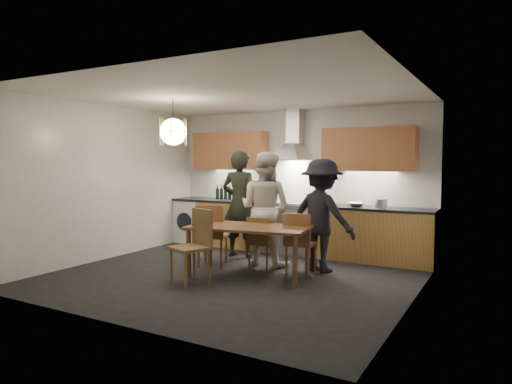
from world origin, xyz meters
The scene contains 17 objects.
ground centered at (0.00, 0.00, 0.00)m, with size 5.00×5.00×0.00m, color black.
room_shell centered at (0.00, 0.00, 1.71)m, with size 5.02×4.52×2.61m.
counter_run centered at (0.02, 1.95, 0.45)m, with size 5.00×0.62×0.90m.
range_stove centered at (0.00, 1.94, 0.44)m, with size 0.90×0.60×0.92m.
wall_fixtures centered at (0.00, 2.07, 1.87)m, with size 4.30×0.54×1.10m.
pendant_lamp centered at (-1.00, -0.10, 2.10)m, with size 0.43×0.43×0.70m.
dining_table centered at (0.19, 0.11, 0.64)m, with size 1.84×1.14×0.73m.
chair_back_left centered at (-0.61, 0.32, 0.56)m, with size 0.57×0.57×0.98m.
chair_back_mid centered at (0.12, 0.58, 0.46)m, with size 0.39×0.39×0.80m.
chair_back_right centered at (0.78, 0.56, 0.52)m, with size 0.44×0.44×0.91m.
chair_front centered at (-0.26, -0.55, 0.58)m, with size 0.58×0.58×1.01m.
person_left centered at (-0.61, 1.19, 0.92)m, with size 0.67×0.44×1.84m, color black.
person_mid centered at (0.05, 0.88, 0.90)m, with size 0.88×0.68×1.81m, color beige.
person_right centered at (1.00, 0.90, 0.85)m, with size 1.09×0.63×1.69m, color black.
mixing_bowl centered at (1.22, 1.90, 0.94)m, with size 0.29×0.29×0.07m, color silver.
stock_pot centered at (1.63, 1.95, 0.97)m, with size 0.19×0.19×0.13m, color #A9AAAC.
wine_bottles centered at (-1.31, 2.02, 1.04)m, with size 0.74×0.07×0.27m.
Camera 1 is at (3.47, -5.52, 1.67)m, focal length 32.00 mm.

